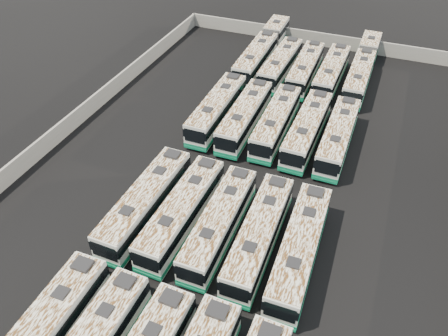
% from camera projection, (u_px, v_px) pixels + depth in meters
% --- Properties ---
extents(ground, '(140.00, 140.00, 0.00)m').
position_uv_depth(ground, '(241.00, 179.00, 46.47)').
color(ground, black).
rests_on(ground, ground).
extents(perimeter_wall, '(45.20, 73.20, 2.20)m').
position_uv_depth(perimeter_wall, '(242.00, 171.00, 45.76)').
color(perimeter_wall, gray).
rests_on(perimeter_wall, ground).
extents(bus_midfront_far_left, '(3.02, 13.47, 3.79)m').
position_uv_depth(bus_midfront_far_left, '(146.00, 202.00, 40.94)').
color(bus_midfront_far_left, silver).
rests_on(bus_midfront_far_left, ground).
extents(bus_midfront_left, '(3.04, 13.22, 3.71)m').
position_uv_depth(bus_midfront_left, '(182.00, 212.00, 40.04)').
color(bus_midfront_left, silver).
rests_on(bus_midfront_left, ground).
extents(bus_midfront_center, '(2.84, 12.85, 3.62)m').
position_uv_depth(bus_midfront_center, '(219.00, 223.00, 39.03)').
color(bus_midfront_center, silver).
rests_on(bus_midfront_center, ground).
extents(bus_midfront_right, '(2.98, 13.10, 3.68)m').
position_uv_depth(bus_midfront_right, '(259.00, 235.00, 37.92)').
color(bus_midfront_right, silver).
rests_on(bus_midfront_right, ground).
extents(bus_midfront_far_right, '(3.14, 13.39, 3.76)m').
position_uv_depth(bus_midfront_far_right, '(300.00, 249.00, 36.67)').
color(bus_midfront_far_right, silver).
rests_on(bus_midfront_far_right, ground).
extents(bus_midback_far_left, '(2.95, 13.46, 3.79)m').
position_uv_depth(bus_midback_far_left, '(217.00, 109.00, 53.51)').
color(bus_midback_far_left, silver).
rests_on(bus_midback_far_left, ground).
extents(bus_midback_left, '(2.96, 13.30, 3.74)m').
position_uv_depth(bus_midback_left, '(245.00, 116.00, 52.32)').
color(bus_midback_left, silver).
rests_on(bus_midback_left, ground).
extents(bus_midback_center, '(2.94, 13.07, 3.67)m').
position_uv_depth(bus_midback_center, '(276.00, 122.00, 51.47)').
color(bus_midback_center, silver).
rests_on(bus_midback_center, ground).
extents(bus_midback_right, '(3.01, 13.32, 3.74)m').
position_uv_depth(bus_midback_right, '(307.00, 129.00, 50.24)').
color(bus_midback_right, silver).
rests_on(bus_midback_right, ground).
extents(bus_midback_far_right, '(2.78, 13.03, 3.67)m').
position_uv_depth(bus_midback_far_right, '(338.00, 136.00, 49.19)').
color(bus_midback_far_right, silver).
rests_on(bus_midback_far_right, ground).
extents(bus_back_far_left, '(3.15, 20.88, 3.78)m').
position_uv_depth(bus_back_far_left, '(263.00, 49.00, 66.64)').
color(bus_back_far_left, silver).
rests_on(bus_back_far_left, ground).
extents(bus_back_left, '(3.08, 13.12, 3.68)m').
position_uv_depth(bus_back_left, '(280.00, 65.00, 62.80)').
color(bus_back_left, silver).
rests_on(bus_back_left, ground).
extents(bus_back_center, '(2.94, 12.96, 3.64)m').
position_uv_depth(bus_back_center, '(305.00, 69.00, 61.78)').
color(bus_back_center, silver).
rests_on(bus_back_center, ground).
extents(bus_back_right, '(2.93, 13.07, 3.68)m').
position_uv_depth(bus_back_right, '(331.00, 73.00, 60.92)').
color(bus_back_right, silver).
rests_on(bus_back_right, ground).
extents(bus_back_far_right, '(2.77, 19.96, 3.62)m').
position_uv_depth(bus_back_far_right, '(362.00, 67.00, 62.30)').
color(bus_back_far_right, silver).
rests_on(bus_back_far_right, ground).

